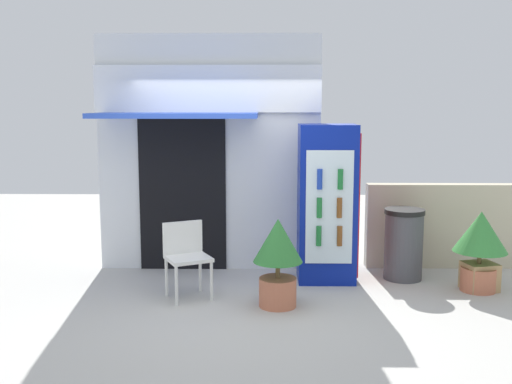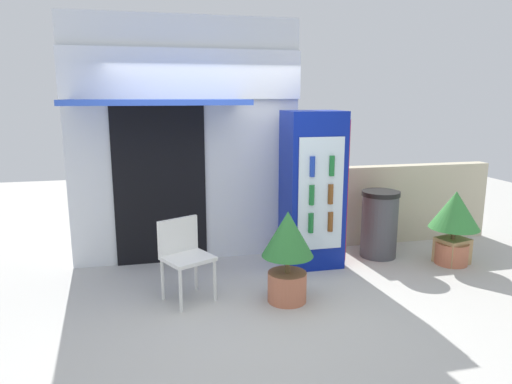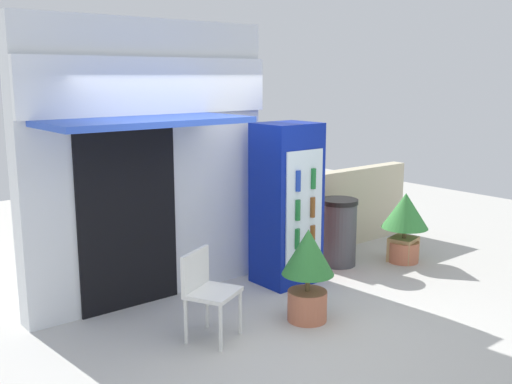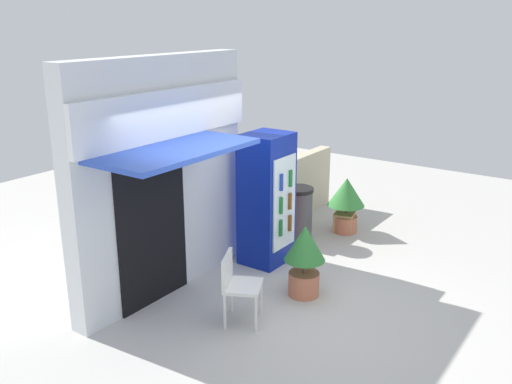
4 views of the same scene
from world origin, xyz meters
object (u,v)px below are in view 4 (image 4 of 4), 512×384
potted_plant_near_shop (305,254)px  potted_plant_curbside (346,198)px  drink_cooler (267,199)px  plastic_chair (237,282)px  cardboard_box (344,222)px  trash_bin (298,214)px

potted_plant_near_shop → potted_plant_curbside: 2.45m
drink_cooler → plastic_chair: (-1.66, -0.69, -0.46)m
potted_plant_curbside → cardboard_box: 0.43m
potted_plant_curbside → trash_bin: 0.93m
plastic_chair → cardboard_box: (3.44, 0.29, -0.35)m
potted_plant_near_shop → trash_bin: size_ratio=1.09×
potted_plant_curbside → cardboard_box: size_ratio=2.62×
plastic_chair → drink_cooler: bearing=22.5°
drink_cooler → trash_bin: 1.10m
potted_plant_near_shop → cardboard_box: 2.51m
plastic_chair → trash_bin: (2.63, 0.74, -0.07)m
trash_bin → cardboard_box: (0.80, -0.46, -0.28)m
trash_bin → cardboard_box: trash_bin is taller
potted_plant_near_shop → potted_plant_curbside: potted_plant_near_shop is taller
plastic_chair → potted_plant_curbside: bearing=4.4°
trash_bin → drink_cooler: bearing=-176.9°
drink_cooler → potted_plant_curbside: size_ratio=2.04×
potted_plant_near_shop → cardboard_box: (2.40, 0.61, -0.41)m
drink_cooler → potted_plant_near_shop: 1.26m
drink_cooler → trash_bin: size_ratio=2.18×
potted_plant_near_shop → trash_bin: potted_plant_near_shop is taller
drink_cooler → potted_plant_near_shop: size_ratio=2.00×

